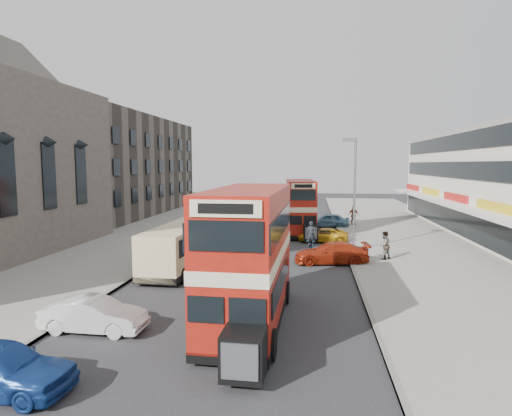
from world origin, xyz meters
The scene contains 18 objects.
ground centered at (0.00, 0.00, 0.00)m, with size 160.00×160.00×0.00m, color #28282B.
road_surface centered at (0.00, 20.00, 0.01)m, with size 12.00×90.00×0.01m, color #28282B.
pavement_right centered at (12.00, 20.00, 0.07)m, with size 12.00×90.00×0.15m, color gray.
pavement_left centered at (-12.00, 20.00, 0.07)m, with size 12.00×90.00×0.15m, color gray.
kerb_left centered at (-6.10, 20.00, 0.07)m, with size 0.20×90.00×0.16m, color gray.
kerb_right centered at (6.10, 20.00, 0.07)m, with size 0.20×90.00×0.16m, color gray.
brick_terrace centered at (-22.00, 38.00, 6.00)m, with size 14.00×28.00×12.00m, color #66594C.
street_lamp centered at (6.52, 18.00, 4.78)m, with size 1.00×0.20×8.12m.
bus_main centered at (1.23, 3.57, 2.74)m, with size 2.76×9.48×5.20m.
bus_second centered at (2.59, 25.42, 2.48)m, with size 3.08×8.61×4.70m.
coach centered at (-4.09, 12.28, 1.46)m, with size 2.70×9.40×2.47m.
car_left_front centered at (-4.45, 2.00, 0.65)m, with size 1.37×3.92×1.29m, color white.
car_right_a centered at (4.90, 14.33, 0.68)m, with size 1.90×4.68×1.36m, color #A22810.
car_right_b centered at (4.53, 21.85, 0.57)m, with size 1.88×4.08×1.13m, color gold.
car_right_c centered at (5.24, 29.96, 0.70)m, with size 1.66×4.13×1.41m, color teal.
pedestrian_near centered at (8.32, 15.41, 1.07)m, with size 0.68×0.46×1.84m, color gray.
pedestrian_far centered at (7.81, 31.21, 1.13)m, with size 1.15×0.48×1.97m, color gray.
cyclist centered at (3.61, 17.84, 0.77)m, with size 0.77×1.74×2.21m.
Camera 1 is at (3.65, -12.55, 6.31)m, focal length 29.81 mm.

